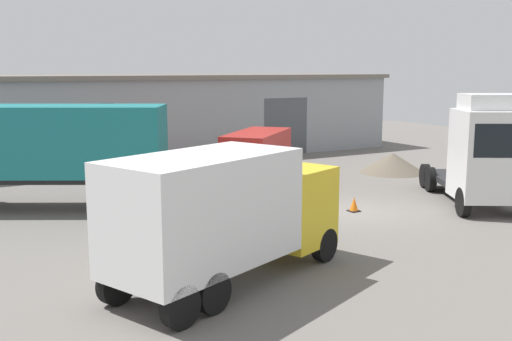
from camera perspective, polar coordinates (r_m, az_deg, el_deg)
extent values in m
plane|color=slate|center=(23.28, 8.51, -3.86)|extent=(60.00, 60.00, 0.00)
cube|color=#93999E|center=(38.88, -8.59, 5.12)|extent=(28.66, 8.84, 4.79)
cube|color=#70665B|center=(38.76, -8.69, 8.83)|extent=(29.16, 9.34, 0.25)
cube|color=#4C5156|center=(32.84, -16.01, 2.99)|extent=(3.20, 0.08, 3.60)
cube|color=#4C5156|center=(37.90, 2.83, 4.20)|extent=(3.20, 0.08, 3.60)
cube|color=silver|center=(24.03, 21.43, 1.39)|extent=(3.38, 3.35, 3.35)
cube|color=silver|center=(24.04, 21.56, 6.08)|extent=(2.67, 2.53, 0.60)
cube|color=black|center=(22.86, 22.53, 2.63)|extent=(1.84, 1.16, 1.21)
cube|color=#232326|center=(27.35, 18.88, -0.83)|extent=(3.90, 4.63, 0.24)
cylinder|color=#B2B2B7|center=(27.15, 21.26, -1.41)|extent=(1.05, 1.23, 0.56)
cylinder|color=black|center=(23.40, 19.15, -2.86)|extent=(0.83, 1.09, 1.09)
cylinder|color=black|center=(28.38, 20.57, -0.81)|extent=(0.83, 1.09, 1.09)
cylinder|color=black|center=(27.73, 16.27, -0.81)|extent=(0.83, 1.09, 1.09)
cylinder|color=black|center=(29.21, 19.99, -0.49)|extent=(0.83, 1.09, 1.09)
cylinder|color=black|center=(28.58, 15.81, -0.49)|extent=(0.83, 1.09, 1.09)
cube|color=#197075|center=(24.41, -19.65, 2.72)|extent=(9.29, 6.75, 2.68)
cube|color=#232326|center=(24.62, -19.46, -0.65)|extent=(8.92, 6.10, 0.24)
cube|color=#232326|center=(24.83, -13.46, -1.87)|extent=(0.22, 0.22, 1.11)
cube|color=#232326|center=(23.30, -14.34, -2.65)|extent=(0.22, 0.22, 1.11)
cube|color=red|center=(27.78, 0.11, 1.47)|extent=(5.01, 4.85, 2.17)
cube|color=red|center=(29.91, 1.32, 0.83)|extent=(2.02, 2.08, 0.90)
cube|color=black|center=(29.38, 1.11, 2.77)|extent=(1.20, 1.29, 0.78)
cylinder|color=black|center=(29.80, -0.49, -0.08)|extent=(0.73, 0.71, 0.72)
cylinder|color=black|center=(29.33, 2.67, -0.25)|extent=(0.73, 0.71, 0.72)
cylinder|color=black|center=(26.65, -2.70, -1.25)|extent=(0.73, 0.71, 0.72)
cylinder|color=black|center=(26.13, 0.81, -1.46)|extent=(0.73, 0.71, 0.72)
cube|color=yellow|center=(17.12, 2.82, -3.25)|extent=(2.65, 2.93, 2.20)
cube|color=black|center=(17.78, 4.55, -1.48)|extent=(0.82, 1.90, 0.88)
cube|color=silver|center=(14.45, -5.04, -3.73)|extent=(5.44, 4.04, 2.67)
cylinder|color=black|center=(18.35, 0.92, -5.90)|extent=(1.00, 0.63, 0.96)
cylinder|color=black|center=(17.21, 6.53, -7.02)|extent=(1.00, 0.63, 0.96)
cylinder|color=black|center=(15.05, -10.16, -9.58)|extent=(1.00, 0.63, 0.96)
cylinder|color=black|center=(13.64, -4.16, -11.52)|extent=(1.00, 0.63, 0.96)
cylinder|color=black|center=(14.45, -13.17, -10.52)|extent=(1.00, 0.63, 0.96)
cylinder|color=black|center=(12.97, -7.21, -12.72)|extent=(1.00, 0.63, 0.96)
cone|color=#665B4C|center=(32.32, 12.86, 0.73)|extent=(3.45, 3.45, 1.04)
cylinder|color=#B22D23|center=(21.34, 0.12, -3.78)|extent=(0.58, 0.58, 0.88)
cube|color=black|center=(23.32, 9.30, -3.81)|extent=(0.40, 0.40, 0.04)
cone|color=orange|center=(23.26, 9.32, -3.20)|extent=(0.36, 0.36, 0.55)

